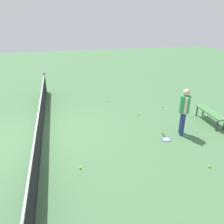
{
  "coord_description": "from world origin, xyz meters",
  "views": [
    {
      "loc": [
        -7.24,
        -0.81,
        3.99
      ],
      "look_at": [
        -0.51,
        -2.44,
        0.9
      ],
      "focal_mm": 35.4,
      "sensor_mm": 36.0,
      "label": 1
    }
  ],
  "objects": [
    {
      "name": "player_near_side",
      "position": [
        -1.03,
        -4.88,
        1.01
      ],
      "size": [
        0.52,
        0.44,
        1.7
      ],
      "color": "navy",
      "rests_on": "ground_plane"
    },
    {
      "name": "tennis_racket_near_player",
      "position": [
        -1.26,
        -4.19,
        0.01
      ],
      "size": [
        0.6,
        0.36,
        0.03
      ],
      "color": "blue",
      "rests_on": "ground_plane"
    },
    {
      "name": "tennis_ball_stray_left",
      "position": [
        2.73,
        -3.01,
        0.03
      ],
      "size": [
        0.07,
        0.07,
        0.07
      ],
      "primitive_type": "sphere",
      "color": "#C6E033",
      "rests_on": "ground_plane"
    },
    {
      "name": "tennis_ball_baseline",
      "position": [
        -2.15,
        -1.13,
        0.03
      ],
      "size": [
        0.07,
        0.07,
        0.07
      ],
      "primitive_type": "sphere",
      "color": "#C6E033",
      "rests_on": "ground_plane"
    },
    {
      "name": "tennis_ball_by_net",
      "position": [
        0.84,
        -3.93,
        0.03
      ],
      "size": [
        0.07,
        0.07,
        0.07
      ],
      "primitive_type": "sphere",
      "color": "#C6E033",
      "rests_on": "ground_plane"
    },
    {
      "name": "court_net",
      "position": [
        0.0,
        0.0,
        0.5
      ],
      "size": [
        10.09,
        0.09,
        1.07
      ],
      "color": "#4C4C51",
      "rests_on": "ground_plane"
    },
    {
      "name": "ground_plane",
      "position": [
        0.0,
        0.0,
        0.0
      ],
      "size": [
        40.0,
        40.0,
        0.0
      ],
      "primitive_type": "plane",
      "color": "#4C7A4C"
    },
    {
      "name": "courtside_bench",
      "position": [
        -0.47,
        -6.45,
        0.42
      ],
      "size": [
        1.51,
        0.44,
        0.48
      ],
      "color": "#4C8C4C",
      "rests_on": "ground_plane"
    },
    {
      "name": "tennis_ball_near_player",
      "position": [
        1.41,
        -5.31,
        0.03
      ],
      "size": [
        0.07,
        0.07,
        0.07
      ],
      "primitive_type": "sphere",
      "color": "#C6E033",
      "rests_on": "ground_plane"
    },
    {
      "name": "tennis_ball_midcourt",
      "position": [
        -2.96,
        -4.68,
        0.03
      ],
      "size": [
        0.07,
        0.07,
        0.07
      ],
      "primitive_type": "sphere",
      "color": "#C6E033",
      "rests_on": "ground_plane"
    }
  ]
}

